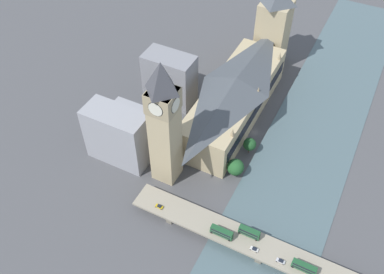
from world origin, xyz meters
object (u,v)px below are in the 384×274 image
object	(u,v)px
car_southbound_lead	(254,249)
parliament_hall	(235,97)
double_decker_bus_mid	(249,232)
car_northbound_mid	(281,261)
double_decker_bus_lead	(304,267)
car_northbound_tail	(159,206)
clock_tower	(164,121)
victoria_tower	(273,28)
double_decker_bus_rear	(222,232)
road_bridge	(263,248)

from	to	relation	value
car_southbound_lead	parliament_hall	bearing A→B (deg)	-61.23
double_decker_bus_mid	car_northbound_mid	xyz separation A→B (m)	(-17.50, 6.10, -2.00)
double_decker_bus_lead	car_northbound_tail	xyz separation A→B (m)	(72.50, 0.31, -1.99)
clock_tower	double_decker_bus_lead	distance (m)	90.47
victoria_tower	car_southbound_lead	world-z (taller)	victoria_tower
double_decker_bus_lead	clock_tower	bearing A→B (deg)	-16.09
double_decker_bus_mid	car_northbound_tail	bearing A→B (deg)	7.00
double_decker_bus_rear	car_northbound_tail	world-z (taller)	double_decker_bus_rear
double_decker_bus_lead	double_decker_bus_rear	xyz separation A→B (m)	(38.98, 0.62, 0.01)
car_northbound_tail	victoria_tower	bearing A→B (deg)	-91.74
double_decker_bus_lead	car_southbound_lead	distance (m)	22.73
double_decker_bus_rear	car_southbound_lead	world-z (taller)	double_decker_bus_rear
victoria_tower	double_decker_bus_rear	size ratio (longest dim) A/B	5.26
car_northbound_mid	double_decker_bus_lead	bearing A→B (deg)	-174.91
parliament_hall	double_decker_bus_mid	size ratio (longest dim) A/B	9.51
double_decker_bus_mid	double_decker_bus_lead	bearing A→B (deg)	169.32
double_decker_bus_mid	car_southbound_lead	bearing A→B (deg)	130.06
victoria_tower	double_decker_bus_mid	world-z (taller)	victoria_tower
parliament_hall	car_southbound_lead	distance (m)	94.75
victoria_tower	double_decker_bus_rear	distance (m)	148.68
clock_tower	car_southbound_lead	bearing A→B (deg)	157.63
victoria_tower	road_bridge	world-z (taller)	victoria_tower
car_northbound_tail	car_southbound_lead	xyz separation A→B (m)	(-49.87, 0.41, -0.04)
clock_tower	double_decker_bus_lead	world-z (taller)	clock_tower
double_decker_bus_lead	car_southbound_lead	bearing A→B (deg)	1.83
car_northbound_tail	car_northbound_mid	bearing A→B (deg)	179.46
parliament_hall	victoria_tower	size ratio (longest dim) A/B	1.67
clock_tower	victoria_tower	size ratio (longest dim) A/B	1.28
road_bridge	car_southbound_lead	size ratio (longest dim) A/B	34.19
road_bridge	car_northbound_tail	size ratio (longest dim) A/B	34.46
road_bridge	double_decker_bus_lead	world-z (taller)	double_decker_bus_lead
clock_tower	road_bridge	size ratio (longest dim) A/B	0.56
car_northbound_tail	road_bridge	bearing A→B (deg)	-177.04
double_decker_bus_lead	double_decker_bus_mid	bearing A→B (deg)	-10.68
double_decker_bus_lead	double_decker_bus_mid	size ratio (longest dim) A/B	1.08
double_decker_bus_lead	car_northbound_mid	bearing A→B (deg)	5.09
clock_tower	road_bridge	bearing A→B (deg)	161.24
clock_tower	double_decker_bus_rear	size ratio (longest dim) A/B	6.76
car_northbound_tail	car_southbound_lead	bearing A→B (deg)	179.53
road_bridge	car_northbound_tail	bearing A→B (deg)	2.96
road_bridge	double_decker_bus_lead	bearing A→B (deg)	172.86
clock_tower	double_decker_bus_rear	xyz separation A→B (m)	(-42.47, 24.11, -31.60)
road_bridge	car_southbound_lead	world-z (taller)	car_southbound_lead
double_decker_bus_lead	car_northbound_tail	size ratio (longest dim) A/B	2.87
clock_tower	double_decker_bus_mid	bearing A→B (deg)	161.24
double_decker_bus_lead	car_northbound_mid	xyz separation A→B (m)	(10.11, 0.90, -1.98)
victoria_tower	car_northbound_mid	size ratio (longest dim) A/B	14.35
double_decker_bus_rear	parliament_hall	bearing A→B (deg)	-70.62
clock_tower	car_northbound_tail	distance (m)	42.14
victoria_tower	double_decker_bus_rear	xyz separation A→B (m)	(-29.13, 144.60, -18.70)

